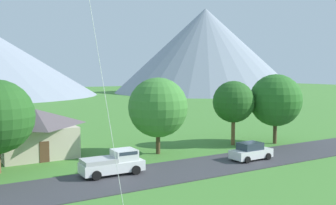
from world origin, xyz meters
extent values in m
cube|color=#38383D|center=(0.00, 28.53, 0.04)|extent=(160.00, 6.60, 0.08)
cone|color=gray|center=(81.33, 126.10, 16.51)|extent=(71.69, 71.69, 33.01)
cube|color=beige|center=(-2.72, 41.19, 1.54)|extent=(7.06, 6.89, 3.09)
pyramid|color=#564C51|center=(-2.72, 41.19, 3.93)|extent=(7.62, 7.44, 1.70)
cube|color=brown|center=(-2.72, 37.72, 1.00)|extent=(0.90, 0.06, 2.00)
cylinder|color=#4C3823|center=(8.37, 35.55, 1.27)|extent=(0.44, 0.44, 2.54)
sphere|color=#3D7F33|center=(8.37, 35.55, 4.87)|extent=(6.20, 6.20, 6.20)
cylinder|color=brown|center=(18.26, 35.24, 1.62)|extent=(0.44, 0.44, 3.25)
sphere|color=#23561E|center=(18.26, 35.24, 5.06)|extent=(4.84, 4.84, 4.84)
cylinder|color=#4C3823|center=(23.12, 33.37, 1.43)|extent=(0.44, 0.44, 2.87)
sphere|color=#286623|center=(23.12, 33.37, 5.17)|extent=(6.16, 6.16, 6.16)
cube|color=white|center=(14.59, 28.29, 0.68)|extent=(4.23, 1.86, 0.80)
cube|color=#2D3847|center=(14.44, 28.29, 1.42)|extent=(2.22, 1.62, 0.68)
cylinder|color=black|center=(15.93, 29.23, 0.40)|extent=(0.64, 0.25, 0.64)
cylinder|color=black|center=(15.96, 27.39, 0.40)|extent=(0.64, 0.25, 0.64)
cylinder|color=black|center=(13.23, 29.19, 0.40)|extent=(0.64, 0.25, 0.64)
cylinder|color=black|center=(13.26, 27.35, 0.40)|extent=(0.64, 0.25, 0.64)
cube|color=white|center=(0.94, 30.17, 0.75)|extent=(5.25, 2.13, 0.84)
cube|color=white|center=(2.04, 30.14, 1.62)|extent=(1.94, 1.89, 0.90)
cube|color=#2D3847|center=(2.04, 30.14, 1.89)|extent=(1.66, 1.92, 0.28)
cube|color=#B7B7B7|center=(-0.21, 30.20, 1.35)|extent=(2.75, 2.03, 0.36)
cylinder|color=black|center=(2.66, 31.15, 0.46)|extent=(0.77, 0.30, 0.76)
cylinder|color=black|center=(2.61, 29.11, 0.46)|extent=(0.77, 0.30, 0.76)
cylinder|color=black|center=(-0.74, 31.23, 0.46)|extent=(0.77, 0.30, 0.76)
cylinder|color=black|center=(-0.79, 29.19, 0.46)|extent=(0.77, 0.30, 0.76)
cylinder|color=silver|center=(-5.82, 15.41, 9.59)|extent=(1.11, 3.87, 16.08)
camera|label=1|loc=(-11.44, 0.64, 8.67)|focal=41.72mm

